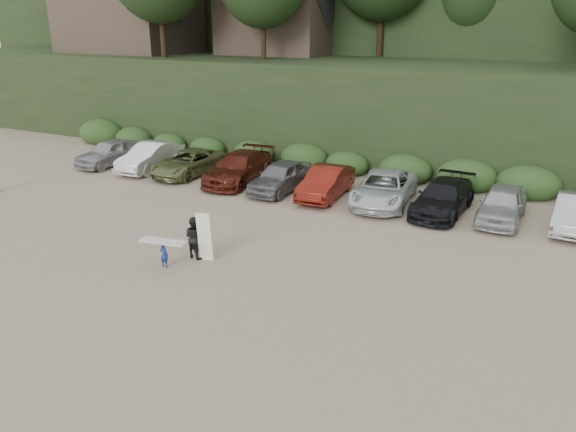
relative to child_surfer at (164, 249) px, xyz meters
The scene contains 4 objects.
ground 3.95m from the child_surfer, 12.13° to the left, with size 120.00×120.00×0.00m, color tan.
parked_cars 11.83m from the child_surfer, 66.28° to the left, with size 37.28×6.17×1.63m.
child_surfer is the anchor object (origin of this frame).
adult_surfer 1.34m from the child_surfer, 66.50° to the left, with size 1.29×0.74×1.94m.
Camera 1 is at (8.81, -15.70, 8.78)m, focal length 35.00 mm.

